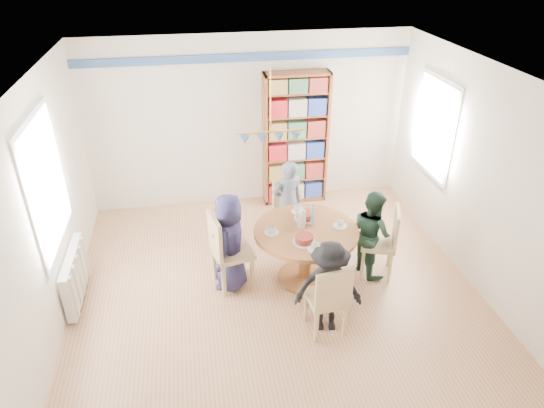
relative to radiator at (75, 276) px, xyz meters
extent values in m
plane|color=tan|center=(2.42, -0.30, -0.35)|extent=(5.00, 5.00, 0.00)
plane|color=white|center=(2.42, -0.30, 2.35)|extent=(5.00, 5.00, 0.00)
plane|color=white|center=(2.42, 2.20, 1.00)|extent=(5.00, 0.00, 5.00)
plane|color=white|center=(2.42, -2.80, 1.00)|extent=(5.00, 0.00, 5.00)
plane|color=white|center=(-0.08, -0.30, 1.00)|extent=(0.00, 5.00, 5.00)
plane|color=white|center=(4.92, -0.30, 1.00)|extent=(0.00, 5.00, 5.00)
cube|color=#2D4C7D|center=(2.42, 2.18, 2.00)|extent=(5.00, 0.02, 0.12)
cube|color=white|center=(-0.07, 0.00, 1.25)|extent=(0.03, 1.32, 1.52)
cube|color=white|center=(-0.05, 0.00, 1.25)|extent=(0.01, 1.20, 1.40)
cube|color=white|center=(4.90, 1.00, 1.20)|extent=(0.03, 1.12, 1.42)
cube|color=white|center=(4.88, 1.00, 1.20)|extent=(0.01, 1.00, 1.30)
cylinder|color=gold|center=(2.42, 0.20, 1.98)|extent=(0.01, 0.01, 0.75)
cylinder|color=gold|center=(2.42, 0.20, 1.60)|extent=(0.80, 0.02, 0.02)
cone|color=#395E9F|center=(2.12, 0.20, 1.52)|extent=(0.11, 0.11, 0.10)
cone|color=#395E9F|center=(2.32, 0.20, 1.52)|extent=(0.11, 0.11, 0.10)
cone|color=#395E9F|center=(2.52, 0.20, 1.52)|extent=(0.11, 0.11, 0.10)
cone|color=#395E9F|center=(2.72, 0.20, 1.52)|extent=(0.11, 0.11, 0.10)
cube|color=silver|center=(0.00, 0.00, 0.00)|extent=(0.10, 1.00, 0.60)
cube|color=silver|center=(0.06, -0.40, 0.00)|extent=(0.02, 0.06, 0.56)
cube|color=silver|center=(0.06, -0.20, 0.00)|extent=(0.02, 0.06, 0.56)
cube|color=silver|center=(0.06, 0.00, 0.00)|extent=(0.02, 0.06, 0.56)
cube|color=silver|center=(0.06, 0.20, 0.00)|extent=(0.02, 0.06, 0.56)
cube|color=silver|center=(0.06, 0.40, 0.00)|extent=(0.02, 0.06, 0.56)
cylinder|color=brown|center=(2.81, -0.08, 0.37)|extent=(1.30, 1.30, 0.05)
cylinder|color=brown|center=(2.81, -0.08, 0.00)|extent=(0.16, 0.16, 0.70)
cylinder|color=brown|center=(2.81, -0.08, -0.33)|extent=(0.70, 0.70, 0.04)
cube|color=#CFB57F|center=(1.89, -0.04, 0.14)|extent=(0.55, 0.55, 0.05)
cube|color=#CFB57F|center=(1.69, -0.09, 0.42)|extent=(0.15, 0.46, 0.55)
cube|color=#CFB57F|center=(2.12, -0.18, -0.11)|extent=(0.05, 0.05, 0.47)
cube|color=#CFB57F|center=(2.03, 0.18, -0.11)|extent=(0.05, 0.05, 0.47)
cube|color=#CFB57F|center=(1.76, -0.27, -0.11)|extent=(0.05, 0.05, 0.47)
cube|color=#CFB57F|center=(1.67, 0.10, -0.11)|extent=(0.05, 0.05, 0.47)
cube|color=#CFB57F|center=(3.77, -0.11, 0.11)|extent=(0.55, 0.55, 0.05)
cube|color=#CFB57F|center=(3.95, -0.18, 0.36)|extent=(0.19, 0.41, 0.51)
cube|color=#CFB57F|center=(3.67, 0.11, -0.13)|extent=(0.05, 0.05, 0.44)
cube|color=#CFB57F|center=(3.55, -0.21, -0.13)|extent=(0.05, 0.05, 0.44)
cube|color=#CFB57F|center=(3.99, -0.01, -0.13)|extent=(0.05, 0.05, 0.44)
cube|color=#CFB57F|center=(3.87, -0.34, -0.13)|extent=(0.05, 0.05, 0.44)
cube|color=#CFB57F|center=(2.83, 0.86, 0.08)|extent=(0.50, 0.50, 0.05)
cube|color=#CFB57F|center=(2.78, 1.04, 0.32)|extent=(0.39, 0.16, 0.48)
cube|color=#CFB57F|center=(2.73, 0.66, -0.14)|extent=(0.05, 0.05, 0.41)
cube|color=#CFB57F|center=(3.04, 0.76, -0.14)|extent=(0.05, 0.05, 0.41)
cube|color=#CFB57F|center=(2.63, 0.97, -0.14)|extent=(0.05, 0.05, 0.41)
cube|color=#CFB57F|center=(2.94, 1.07, -0.14)|extent=(0.05, 0.05, 0.41)
cube|color=#CFB57F|center=(2.83, -1.01, 0.09)|extent=(0.45, 0.45, 0.05)
cube|color=#CFB57F|center=(2.85, -1.20, 0.34)|extent=(0.41, 0.08, 0.49)
cube|color=#CFB57F|center=(2.98, -0.83, -0.14)|extent=(0.04, 0.04, 0.42)
cube|color=#CFB57F|center=(2.65, -0.86, -0.14)|extent=(0.04, 0.04, 0.42)
cube|color=#CFB57F|center=(3.01, -1.16, -0.14)|extent=(0.04, 0.04, 0.42)
cube|color=#CFB57F|center=(2.68, -1.19, -0.14)|extent=(0.04, 0.04, 0.42)
imported|color=#1E1C3E|center=(1.87, -0.04, 0.29)|extent=(0.60, 0.73, 1.28)
imported|color=#1B3628|center=(3.68, -0.05, 0.24)|extent=(0.58, 0.67, 1.18)
imported|color=gray|center=(2.77, 0.83, 0.28)|extent=(0.51, 0.39, 1.27)
imported|color=black|center=(2.85, -1.00, 0.22)|extent=(0.80, 0.54, 1.14)
cube|color=brown|center=(2.65, 2.04, 0.72)|extent=(0.04, 0.31, 2.14)
cube|color=brown|center=(3.62, 2.04, 0.72)|extent=(0.04, 0.31, 2.14)
cube|color=brown|center=(3.14, 2.04, 1.77)|extent=(1.02, 0.31, 0.04)
cube|color=brown|center=(3.14, 2.04, -0.32)|extent=(1.02, 0.31, 0.06)
cube|color=brown|center=(3.14, 2.18, 0.72)|extent=(1.02, 0.02, 2.14)
cube|color=brown|center=(3.14, 2.04, 0.06)|extent=(0.96, 0.29, 0.03)
cube|color=brown|center=(3.14, 2.04, 0.41)|extent=(0.96, 0.29, 0.03)
cube|color=brown|center=(3.14, 2.04, 0.77)|extent=(0.96, 0.29, 0.03)
cube|color=brown|center=(3.14, 2.04, 1.13)|extent=(0.96, 0.29, 0.03)
cube|color=brown|center=(3.14, 2.04, 1.48)|extent=(0.96, 0.29, 0.03)
cube|color=#AD1A25|center=(2.83, 2.02, -0.16)|extent=(0.28, 0.22, 0.26)
cube|color=silver|center=(3.14, 2.02, -0.16)|extent=(0.28, 0.22, 0.26)
cube|color=#293E96|center=(3.44, 2.02, -0.16)|extent=(0.28, 0.22, 0.26)
cube|color=#AB8544|center=(2.83, 2.02, 0.20)|extent=(0.28, 0.22, 0.26)
cube|color=#3C6C4A|center=(3.14, 2.02, 0.20)|extent=(0.28, 0.22, 0.26)
cube|color=maroon|center=(3.44, 2.02, 0.20)|extent=(0.28, 0.22, 0.26)
cube|color=#AD1A25|center=(2.83, 2.02, 0.56)|extent=(0.28, 0.22, 0.26)
cube|color=silver|center=(3.14, 2.02, 0.56)|extent=(0.28, 0.22, 0.26)
cube|color=#293E96|center=(3.44, 2.02, 0.56)|extent=(0.28, 0.22, 0.26)
cube|color=#AB8544|center=(2.83, 2.02, 0.92)|extent=(0.28, 0.22, 0.26)
cube|color=#3C6C4A|center=(3.14, 2.02, 0.92)|extent=(0.28, 0.22, 0.26)
cube|color=maroon|center=(3.44, 2.02, 0.92)|extent=(0.28, 0.22, 0.26)
cube|color=#AD1A25|center=(2.83, 2.02, 1.27)|extent=(0.28, 0.22, 0.26)
cube|color=silver|center=(3.14, 2.02, 1.27)|extent=(0.28, 0.22, 0.26)
cube|color=#293E96|center=(3.44, 2.02, 1.27)|extent=(0.28, 0.22, 0.26)
cube|color=#AB8544|center=(2.83, 2.02, 1.61)|extent=(0.28, 0.22, 0.22)
cube|color=#3C6C4A|center=(3.14, 2.02, 1.61)|extent=(0.28, 0.22, 0.22)
cube|color=maroon|center=(3.44, 2.02, 1.61)|extent=(0.28, 0.22, 0.22)
cylinder|color=white|center=(2.77, -0.01, 0.51)|extent=(0.11, 0.11, 0.22)
sphere|color=white|center=(2.77, -0.01, 0.62)|extent=(0.08, 0.08, 0.08)
cylinder|color=silver|center=(2.92, 0.03, 0.53)|extent=(0.06, 0.06, 0.25)
cylinder|color=#395E9F|center=(2.92, 0.03, 0.66)|extent=(0.03, 0.03, 0.03)
cylinder|color=white|center=(2.86, 0.17, 0.41)|extent=(0.27, 0.27, 0.01)
cylinder|color=maroon|center=(2.86, 0.17, 0.45)|extent=(0.22, 0.22, 0.08)
cylinder|color=white|center=(2.72, -0.35, 0.41)|extent=(0.27, 0.27, 0.01)
cylinder|color=maroon|center=(2.72, -0.35, 0.45)|extent=(0.22, 0.22, 0.08)
cylinder|color=white|center=(2.38, -0.08, 0.40)|extent=(0.18, 0.18, 0.01)
imported|color=white|center=(2.38, -0.08, 0.44)|extent=(0.11, 0.11, 0.09)
cylinder|color=white|center=(3.25, -0.08, 0.40)|extent=(0.18, 0.18, 0.01)
imported|color=white|center=(3.25, -0.08, 0.44)|extent=(0.09, 0.09, 0.08)
cylinder|color=white|center=(2.81, 0.35, 0.40)|extent=(0.18, 0.18, 0.01)
imported|color=white|center=(2.81, 0.35, 0.44)|extent=(0.11, 0.11, 0.09)
cylinder|color=white|center=(2.81, -0.51, 0.40)|extent=(0.18, 0.18, 0.01)
imported|color=white|center=(2.81, -0.51, 0.44)|extent=(0.09, 0.09, 0.08)
camera|label=1|loc=(1.53, -4.97, 3.62)|focal=32.00mm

